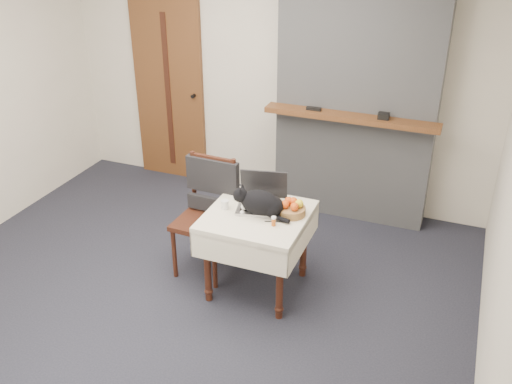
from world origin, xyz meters
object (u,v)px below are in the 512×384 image
at_px(laptop, 262,198).
at_px(cat, 261,203).
at_px(chair, 209,199).
at_px(pill_bottle, 274,221).
at_px(side_table, 257,226).
at_px(fruit_basket, 292,209).
at_px(door, 169,91).
at_px(cream_jar, 225,205).

xyz_separation_m(laptop, cat, (0.04, -0.13, 0.03)).
bearing_deg(chair, laptop, -2.20).
relative_size(laptop, pill_bottle, 5.85).
distance_m(side_table, laptop, 0.23).
xyz_separation_m(cat, fruit_basket, (0.22, 0.09, -0.05)).
relative_size(laptop, fruit_basket, 1.96).
bearing_deg(fruit_basket, laptop, 170.83).
distance_m(door, laptop, 2.31).
height_order(laptop, cat, laptop).
bearing_deg(cat, pill_bottle, -47.68).
bearing_deg(laptop, chair, 162.61).
distance_m(side_table, cat, 0.22).
relative_size(door, laptop, 4.57).
bearing_deg(chair, pill_bottle, -20.97).
relative_size(cat, pill_bottle, 6.51).
distance_m(cat, cream_jar, 0.31).
bearing_deg(laptop, fruit_basket, -22.15).
bearing_deg(cream_jar, door, 130.17).
relative_size(door, cream_jar, 27.86).
xyz_separation_m(door, cat, (1.74, -1.69, -0.20)).
xyz_separation_m(laptop, cream_jar, (-0.26, -0.15, -0.03)).
distance_m(door, cream_jar, 2.24).
height_order(cream_jar, pill_bottle, pill_bottle).
bearing_deg(chair, cream_jar, -36.47).
bearing_deg(pill_bottle, chair, 156.82).
relative_size(cream_jar, chair, 0.07).
xyz_separation_m(cream_jar, pill_bottle, (0.45, -0.10, 0.00)).
height_order(door, side_table, door).
relative_size(laptop, cat, 0.90).
height_order(pill_bottle, chair, chair).
relative_size(door, cat, 4.11).
xyz_separation_m(pill_bottle, fruit_basket, (0.07, 0.21, 0.01)).
height_order(door, pill_bottle, door).
bearing_deg(side_table, door, 135.32).
height_order(cat, fruit_basket, cat).
bearing_deg(chair, side_table, -16.53).
distance_m(cat, fruit_basket, 0.24).
distance_m(cream_jar, fruit_basket, 0.53).
height_order(cream_jar, chair, chair).
distance_m(door, fruit_basket, 2.54).
bearing_deg(cat, side_table, 171.32).
bearing_deg(fruit_basket, chair, 173.93).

